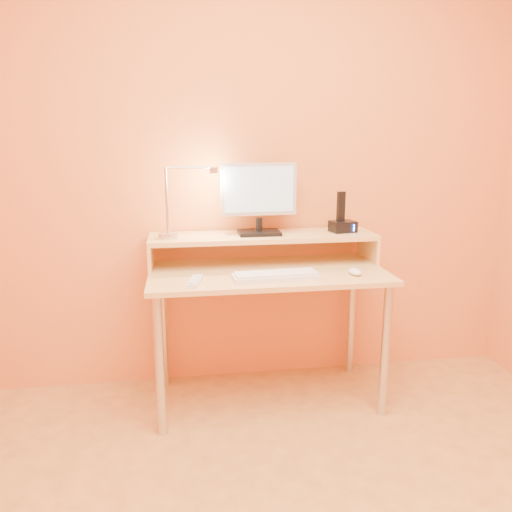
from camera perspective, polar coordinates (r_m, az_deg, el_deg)
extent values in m
cube|color=orange|center=(2.77, 0.25, 10.74)|extent=(3.00, 0.04, 2.50)
cylinder|color=silver|center=(2.40, -10.99, -12.35)|extent=(0.04, 0.04, 0.69)
cylinder|color=silver|center=(2.58, 14.63, -10.57)|extent=(0.04, 0.04, 0.69)
cylinder|color=silver|center=(2.85, -10.63, -8.02)|extent=(0.04, 0.04, 0.69)
cylinder|color=silver|center=(3.01, 10.91, -6.86)|extent=(0.04, 0.04, 0.69)
cube|color=#DAB761|center=(2.54, 1.36, -1.94)|extent=(1.20, 0.60, 0.02)
cube|color=#DAB761|center=(2.63, -11.99, 0.13)|extent=(0.02, 0.30, 0.14)
cube|color=#DAB761|center=(2.82, 12.76, 0.95)|extent=(0.02, 0.30, 0.14)
cube|color=#DAB761|center=(2.64, 0.81, 2.26)|extent=(1.20, 0.30, 0.02)
cube|color=black|center=(2.64, 0.36, 2.70)|extent=(0.22, 0.16, 0.02)
cylinder|color=black|center=(2.63, 0.36, 3.65)|extent=(0.04, 0.04, 0.07)
cube|color=#BBBBBC|center=(2.61, 0.33, 7.68)|extent=(0.40, 0.06, 0.27)
cube|color=black|center=(2.64, 0.25, 7.73)|extent=(0.36, 0.03, 0.23)
cube|color=#A0C6DF|center=(2.60, 0.39, 7.64)|extent=(0.36, 0.02, 0.24)
cylinder|color=silver|center=(2.58, -10.05, 2.32)|extent=(0.10, 0.10, 0.02)
cylinder|color=silver|center=(2.55, -10.22, 6.24)|extent=(0.01, 0.01, 0.33)
cylinder|color=silver|center=(2.53, -7.62, 10.04)|extent=(0.24, 0.01, 0.01)
cylinder|color=silver|center=(2.54, -4.86, 9.78)|extent=(0.04, 0.04, 0.03)
cylinder|color=#FFEAC6|center=(2.54, -4.85, 9.42)|extent=(0.03, 0.03, 0.00)
cube|color=black|center=(2.74, 9.94, 3.36)|extent=(0.15, 0.12, 0.06)
cube|color=black|center=(2.72, 9.73, 5.64)|extent=(0.04, 0.03, 0.16)
cube|color=#2C79FF|center=(2.71, 11.18, 3.19)|extent=(0.01, 0.00, 0.04)
cube|color=silver|center=(2.38, 2.28, -2.37)|extent=(0.42, 0.15, 0.02)
ellipsoid|color=white|center=(2.50, 11.31, -1.75)|extent=(0.06, 0.10, 0.03)
cube|color=silver|center=(2.32, -7.03, -2.93)|extent=(0.08, 0.18, 0.02)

